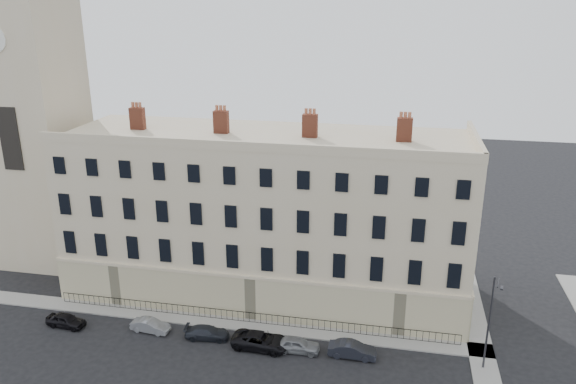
# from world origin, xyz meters

# --- Properties ---
(ground) EXTENTS (160.00, 160.00, 0.00)m
(ground) POSITION_xyz_m (0.00, 0.00, 0.00)
(ground) COLOR black
(ground) RESTS_ON ground
(terrace) EXTENTS (36.22, 12.22, 17.00)m
(terrace) POSITION_xyz_m (-5.97, 11.97, 7.50)
(terrace) COLOR beige
(terrace) RESTS_ON ground
(church_tower) EXTENTS (8.00, 8.13, 44.00)m
(church_tower) POSITION_xyz_m (-30.00, 14.00, 18.66)
(church_tower) COLOR beige
(church_tower) RESTS_ON ground
(pavement_terrace) EXTENTS (48.00, 2.00, 0.12)m
(pavement_terrace) POSITION_xyz_m (-10.00, 5.00, 0.06)
(pavement_terrace) COLOR gray
(pavement_terrace) RESTS_ON ground
(pavement_east_return) EXTENTS (2.00, 24.00, 0.12)m
(pavement_east_return) POSITION_xyz_m (13.00, 8.00, 0.06)
(pavement_east_return) COLOR gray
(pavement_east_return) RESTS_ON ground
(railings) EXTENTS (35.00, 0.04, 0.96)m
(railings) POSITION_xyz_m (-6.00, 5.40, 0.55)
(railings) COLOR black
(railings) RESTS_ON ground
(car_a) EXTENTS (3.50, 1.65, 1.16)m
(car_a) POSITION_xyz_m (-21.11, 1.86, 0.58)
(car_a) COLOR black
(car_a) RESTS_ON ground
(car_b) EXTENTS (3.38, 1.43, 1.08)m
(car_b) POSITION_xyz_m (-13.76, 2.54, 0.54)
(car_b) COLOR gray
(car_b) RESTS_ON ground
(car_c) EXTENTS (3.78, 1.86, 1.06)m
(car_c) POSITION_xyz_m (-8.77, 2.50, 0.53)
(car_c) COLOR #22252D
(car_c) RESTS_ON ground
(car_d) EXTENTS (4.71, 2.34, 1.28)m
(car_d) POSITION_xyz_m (-4.17, 2.07, 0.64)
(car_d) COLOR black
(car_d) RESTS_ON ground
(car_e) EXTENTS (3.62, 1.52, 1.22)m
(car_e) POSITION_xyz_m (-1.22, 2.16, 0.61)
(car_e) COLOR gray
(car_e) RESTS_ON ground
(car_f) EXTENTS (3.76, 1.34, 1.23)m
(car_f) POSITION_xyz_m (3.09, 2.31, 0.62)
(car_f) COLOR black
(car_f) RESTS_ON ground
(streetlamp) EXTENTS (0.49, 1.64, 7.68)m
(streetlamp) POSITION_xyz_m (12.90, 2.66, 4.26)
(streetlamp) COLOR #333339
(streetlamp) RESTS_ON ground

